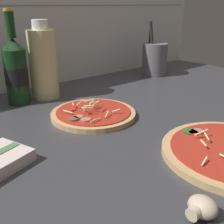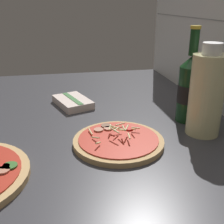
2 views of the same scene
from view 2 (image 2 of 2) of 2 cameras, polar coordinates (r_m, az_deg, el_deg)
counter_slab at (r=66.54cm, az=-5.87°, el=-9.42°), size 160.00×90.00×2.50cm
pizza_far at (r=69.60cm, az=1.28°, el=-5.89°), size 22.39×22.39×4.43cm
beer_bottle at (r=83.06cm, az=15.46°, el=4.73°), size 6.62×6.62×26.98cm
oil_bottle at (r=75.44cm, az=18.63°, el=3.49°), size 8.70×8.70×23.77cm
dish_towel at (r=95.77cm, az=-8.08°, el=2.02°), size 17.08×13.75×2.56cm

